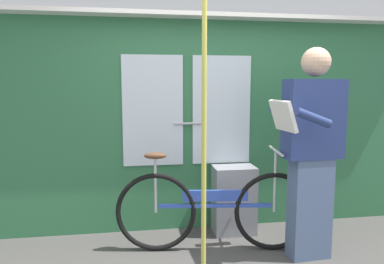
# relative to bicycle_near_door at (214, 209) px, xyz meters

# --- Properties ---
(train_door_wall) EXTENTS (4.92, 0.28, 2.18)m
(train_door_wall) POSITION_rel_bicycle_near_door_xyz_m (0.03, 0.58, 0.76)
(train_door_wall) COLOR #2D6B42
(train_door_wall) RESTS_ON ground_plane
(bicycle_near_door) EXTENTS (1.78, 0.44, 0.93)m
(bicycle_near_door) POSITION_rel_bicycle_near_door_xyz_m (0.00, 0.00, 0.00)
(bicycle_near_door) COLOR black
(bicycle_near_door) RESTS_ON ground_plane
(passenger_reading_newspaper) EXTENTS (0.60, 0.54, 1.81)m
(passenger_reading_newspaper) POSITION_rel_bicycle_near_door_xyz_m (0.78, -0.25, 0.57)
(passenger_reading_newspaper) COLOR slate
(passenger_reading_newspaper) RESTS_ON ground_plane
(trash_bin_by_wall) EXTENTS (0.42, 0.28, 0.69)m
(trash_bin_by_wall) POSITION_rel_bicycle_near_door_xyz_m (0.29, 0.37, -0.04)
(trash_bin_by_wall) COLOR gray
(trash_bin_by_wall) RESTS_ON ground_plane
(handrail_pole) EXTENTS (0.04, 0.04, 2.14)m
(handrail_pole) POSITION_rel_bicycle_near_door_xyz_m (-0.20, -0.56, 0.69)
(handrail_pole) COLOR #C6C14C
(handrail_pole) RESTS_ON ground_plane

